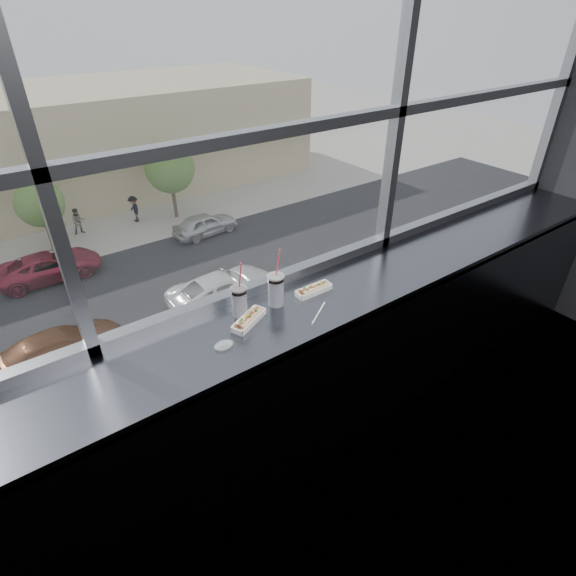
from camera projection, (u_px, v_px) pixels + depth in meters
wall_back_lower at (266, 357)px, 3.00m from camera, size 6.00×0.00×6.00m
window_glass at (254, 67)px, 2.07m from camera, size 6.00×0.00×6.00m
window_mullions at (256, 68)px, 2.05m from camera, size 6.00×0.08×2.40m
counter at (291, 314)px, 2.53m from camera, size 6.00×0.55×0.06m
counter_fascia at (316, 406)px, 2.64m from camera, size 6.00×0.04×1.04m
hotdog_tray_left at (249, 319)px, 2.40m from camera, size 0.25×0.17×0.06m
hotdog_tray_right at (314, 289)px, 2.65m from camera, size 0.23×0.08×0.06m
soda_cup_left at (239, 300)px, 2.42m from camera, size 0.09×0.09×0.33m
soda_cup_right at (276, 288)px, 2.50m from camera, size 0.10×0.10×0.36m
loose_straw at (319, 313)px, 2.48m from camera, size 0.19×0.12×0.01m
wrapper at (224, 345)px, 2.24m from camera, size 0.10×0.07×0.02m
plaza_near at (153, 515)px, 14.01m from camera, size 50.00×14.00×0.04m
street_asphalt at (56, 315)px, 22.88m from camera, size 80.00×10.00×0.06m
far_sidewalk at (27, 255)px, 28.35m from camera, size 80.00×6.00×0.04m
car_near_d at (224, 284)px, 23.28m from camera, size 2.83×6.64×2.20m
car_far_b at (49, 262)px, 25.40m from camera, size 2.62×6.15×2.04m
car_near_c at (59, 343)px, 19.33m from camera, size 3.21×6.59×2.13m
car_far_c at (205, 221)px, 30.24m from camera, size 2.95×6.20×2.01m
pedestrian_c at (78, 219)px, 30.33m from camera, size 0.97×0.73×2.18m
pedestrian_d at (134, 207)px, 32.00m from camera, size 0.76×1.01×2.28m
tree_center at (40, 204)px, 27.48m from camera, size 2.91×2.91×4.54m
tree_right at (170, 168)px, 31.36m from camera, size 3.48×3.48×5.44m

